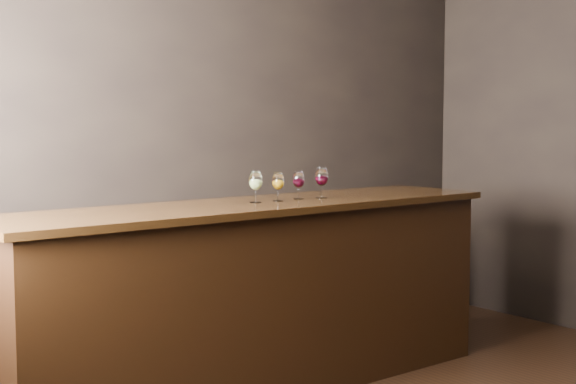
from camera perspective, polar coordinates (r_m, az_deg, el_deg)
room_shell at (r=3.88m, az=8.14°, el=7.84°), size 5.02×4.52×2.81m
bar_counter at (r=4.84m, az=-2.28°, el=-7.72°), size 3.13×0.70×1.09m
bar_top at (r=4.74m, az=-2.30°, el=-1.01°), size 3.24×0.78×0.04m
back_bar_shelf at (r=5.67m, az=-3.99°, el=-6.54°), size 2.66×0.40×0.96m
glass_white at (r=4.73m, az=-2.31°, el=0.76°), size 0.08×0.08×0.19m
glass_amber at (r=4.82m, az=-0.71°, el=0.73°), size 0.07×0.07×0.17m
glass_red_a at (r=4.95m, az=0.76°, el=0.85°), size 0.07×0.07×0.17m
glass_red_b at (r=5.00m, az=2.41°, el=1.05°), size 0.08×0.08×0.19m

